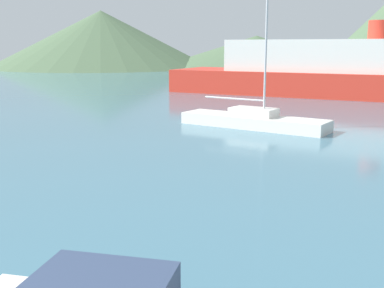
{
  "coord_description": "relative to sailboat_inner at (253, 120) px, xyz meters",
  "views": [
    {
      "loc": [
        4.2,
        -1.76,
        4.52
      ],
      "look_at": [
        0.57,
        14.0,
        1.2
      ],
      "focal_mm": 45.0,
      "sensor_mm": 36.0,
      "label": 1
    }
  ],
  "objects": [
    {
      "name": "hill_central",
      "position": [
        -7.34,
        77.15,
        2.83
      ],
      "size": [
        42.17,
        42.17,
        6.55
      ],
      "color": "#4C6647",
      "rests_on": "ground_plane"
    },
    {
      "name": "hill_west",
      "position": [
        -39.47,
        70.48,
        5.42
      ],
      "size": [
        46.58,
        46.58,
        11.73
      ],
      "color": "#4C6647",
      "rests_on": "ground_plane"
    },
    {
      "name": "ferry_distant",
      "position": [
        8.84,
        18.41,
        1.77
      ],
      "size": [
        38.3,
        16.26,
        6.65
      ],
      "rotation": [
        0.0,
        0.0,
        -0.24
      ],
      "color": "red",
      "rests_on": "ground_plane"
    },
    {
      "name": "sailboat_inner",
      "position": [
        0.0,
        0.0,
        0.0
      ],
      "size": [
        8.62,
        4.89,
        9.31
      ],
      "rotation": [
        0.0,
        0.0,
        -0.36
      ],
      "color": "white",
      "rests_on": "ground_plane"
    }
  ]
}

